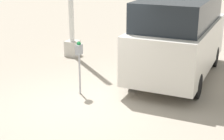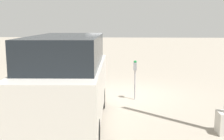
% 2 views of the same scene
% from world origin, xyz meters
% --- Properties ---
extents(ground_plane, '(80.00, 80.00, 0.00)m').
position_xyz_m(ground_plane, '(0.00, 0.00, 0.00)').
color(ground_plane, gray).
extents(parking_meter_near, '(0.21, 0.12, 1.40)m').
position_xyz_m(parking_meter_near, '(0.70, 0.40, 1.04)').
color(parking_meter_near, '#9E9EA3').
rests_on(parking_meter_near, ground).
extents(parked_van, '(4.75, 2.07, 2.36)m').
position_xyz_m(parked_van, '(3.17, -1.47, 1.25)').
color(parked_van, beige).
rests_on(parked_van, ground).
extents(car_distant, '(4.52, 2.23, 1.44)m').
position_xyz_m(car_distant, '(-10.46, -6.03, 0.77)').
color(car_distant, black).
rests_on(car_distant, ground).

